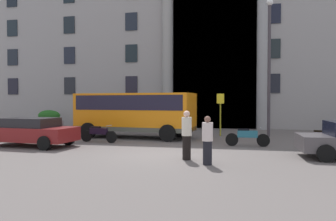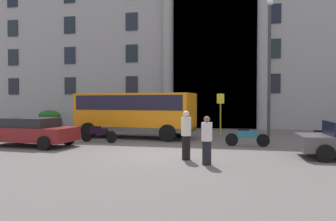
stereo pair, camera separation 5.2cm
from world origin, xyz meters
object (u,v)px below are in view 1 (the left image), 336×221
Objects in this scene: pedestrian_man_red_shirt at (187,135)px; motorcycle_far_end at (324,139)px; motorcycle_near_kerb at (246,137)px; pedestrian_child_trailing at (207,140)px; hedge_planter_entrance_left at (49,119)px; lamppost_plaza_centre at (269,58)px; orange_minibus at (135,111)px; scooter_by_planter at (98,133)px; hedge_planter_west at (100,120)px; parked_hatchback_near at (31,131)px; bus_stop_sign at (220,110)px.

motorcycle_far_end is at bearing 171.58° from pedestrian_man_red_shirt.
motorcycle_near_kerb is 1.25× the size of pedestrian_child_trailing.
pedestrian_child_trailing is at bearing -41.88° from hedge_planter_entrance_left.
hedge_planter_entrance_left is 17.23m from lamppost_plaza_centre.
orange_minibus is at bearing -100.92° from pedestrian_man_red_shirt.
scooter_by_planter is 1.18× the size of pedestrian_man_red_shirt.
hedge_planter_west is at bearing 126.52° from pedestrian_child_trailing.
pedestrian_man_red_shirt reaches higher than motorcycle_near_kerb.
parked_hatchback_near is at bearing -131.94° from scooter_by_planter.
pedestrian_man_red_shirt is at bearing -41.78° from hedge_planter_entrance_left.
orange_minibus is 9.88m from motorcycle_far_end.
bus_stop_sign is at bearing -138.76° from pedestrian_man_red_shirt.
hedge_planter_west reaches higher than motorcycle_far_end.
motorcycle_far_end is at bearing 43.63° from pedestrian_child_trailing.
hedge_planter_west is 0.76× the size of scooter_by_planter.
lamppost_plaza_centre reaches higher than bus_stop_sign.
hedge_planter_west is (-4.45, 5.05, -0.90)m from orange_minibus.
hedge_planter_west is 15.25m from pedestrian_child_trailing.
motorcycle_far_end is at bearing -28.19° from hedge_planter_west.
motorcycle_far_end is (13.97, -7.49, -0.19)m from hedge_planter_west.
hedge_planter_west is at bearing -1.80° from hedge_planter_entrance_left.
scooter_by_planter is at bearing 141.24° from pedestrian_child_trailing.
lamppost_plaza_centre is (12.06, -2.93, 4.05)m from hedge_planter_west.
bus_stop_sign is 6.61m from motorcycle_far_end.
lamppost_plaza_centre is at bearing -156.63° from pedestrian_man_red_shirt.
hedge_planter_entrance_left is (-13.64, 3.16, -0.91)m from bus_stop_sign.
motorcycle_far_end is at bearing 8.08° from scooter_by_planter.
parked_hatchback_near is at bearing -167.98° from motorcycle_near_kerb.
scooter_by_planter is at bearing -80.29° from pedestrian_man_red_shirt.
pedestrian_man_red_shirt is 0.22× the size of lamppost_plaza_centre.
lamppost_plaza_centre is at bearing 124.17° from motorcycle_far_end.
pedestrian_child_trailing is (13.66, -12.25, 0.13)m from hedge_planter_entrance_left.
hedge_planter_west is 4.40m from hedge_planter_entrance_left.
motorcycle_near_kerb is 1.15× the size of pedestrian_man_red_shirt.
hedge_planter_entrance_left is at bearing 153.65° from motorcycle_near_kerb.
hedge_planter_entrance_left is at bearing 166.96° from bus_stop_sign.
orange_minibus is 6.71m from motorcycle_near_kerb.
bus_stop_sign is at bearing -178.20° from lamppost_plaza_centre.
pedestrian_man_red_shirt is at bearing -51.31° from orange_minibus.
bus_stop_sign is at bearing 44.61° from scooter_by_planter.
hedge_planter_entrance_left is (-8.85, 5.19, -0.86)m from orange_minibus.
lamppost_plaza_centre is (3.62, 8.41, 3.80)m from pedestrian_man_red_shirt.
parked_hatchback_near is (0.77, -9.44, 0.05)m from hedge_planter_west.
scooter_by_planter is at bearing 43.89° from parked_hatchback_near.
pedestrian_man_red_shirt is at bearing -113.28° from lamppost_plaza_centre.
pedestrian_child_trailing is at bearing -52.60° from hedge_planter_west.
orange_minibus is 3.96× the size of pedestrian_man_red_shirt.
hedge_planter_entrance_left is (-4.40, 0.14, 0.03)m from hedge_planter_west.
bus_stop_sign is at bearing -13.04° from hedge_planter_entrance_left.
lamppost_plaza_centre reaches higher than scooter_by_planter.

